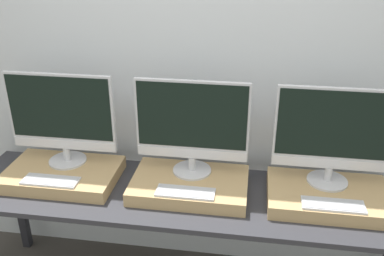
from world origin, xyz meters
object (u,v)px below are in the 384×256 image
monitor_center (192,125)px  keyboard_center (185,192)px  monitor_left (61,116)px  keyboard_left (51,181)px  keyboard_right (333,205)px  monitor_right (335,134)px

monitor_center → keyboard_center: bearing=-90.0°
monitor_left → monitor_center: (0.74, 0.00, 0.00)m
keyboard_left → keyboard_right: size_ratio=1.00×
monitor_right → keyboard_right: 0.36m
monitor_center → keyboard_left: bearing=-163.1°
keyboard_left → monitor_right: (1.48, 0.23, 0.28)m
monitor_center → monitor_right: size_ratio=1.00×
monitor_center → monitor_right: bearing=0.0°
monitor_left → keyboard_center: size_ratio=2.00×
monitor_right → monitor_left: bearing=180.0°
monitor_left → keyboard_right: (1.48, -0.23, -0.28)m
keyboard_center → monitor_left: bearing=163.1°
monitor_left → keyboard_left: 0.36m
keyboard_center → monitor_right: (0.74, 0.23, 0.28)m
monitor_left → monitor_center: 0.74m
monitor_center → keyboard_right: monitor_center is taller
keyboard_left → keyboard_right: same height
keyboard_left → monitor_center: monitor_center is taller
monitor_left → monitor_center: bearing=0.0°
monitor_left → keyboard_center: 0.83m
keyboard_right → monitor_right: bearing=90.0°
keyboard_left → monitor_left: bearing=90.0°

